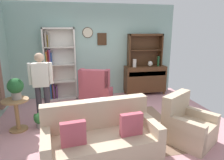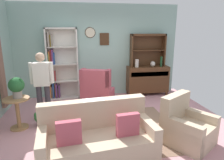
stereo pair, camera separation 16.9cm
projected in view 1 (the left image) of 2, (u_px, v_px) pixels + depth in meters
ground_plane at (109, 124)px, 4.42m from camera, size 5.40×4.60×0.02m
wall_back at (96, 51)px, 6.10m from camera, size 5.00×0.09×2.80m
area_rug at (122, 129)px, 4.18m from camera, size 2.27×2.13×0.01m
bookshelf at (58, 66)px, 5.79m from camera, size 0.90×0.30×2.10m
sideboard at (145, 79)px, 6.37m from camera, size 1.30×0.45×0.92m
sideboard_hutch at (145, 45)px, 6.21m from camera, size 1.10×0.26×1.00m
vase_tall at (135, 63)px, 6.08m from camera, size 0.11×0.11×0.24m
vase_round at (150, 64)px, 6.21m from camera, size 0.15×0.15×0.17m
bottle_wine at (158, 61)px, 6.22m from camera, size 0.07×0.07×0.31m
couch_floral at (101, 140)px, 3.18m from camera, size 1.88×1.05×0.90m
armchair_floral at (187, 127)px, 3.67m from camera, size 1.05×1.06×0.88m
wingback_chair at (96, 93)px, 5.36m from camera, size 1.01×1.02×1.05m
plant_stand at (17, 111)px, 4.04m from camera, size 0.52×0.52×0.67m
potted_plant_large at (16, 87)px, 3.95m from camera, size 0.31×0.31×0.43m
potted_plant_small at (40, 119)px, 4.19m from camera, size 0.24×0.24×0.34m
person_reading at (41, 82)px, 4.36m from camera, size 0.52×0.20×1.56m
coffee_table at (95, 115)px, 4.02m from camera, size 0.80×0.50×0.42m
book_stack at (98, 108)px, 4.08m from camera, size 0.21×0.15×0.08m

